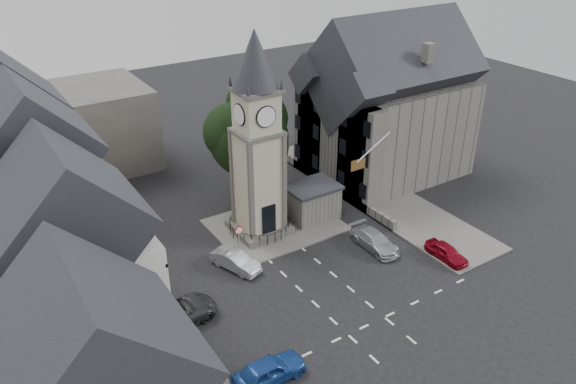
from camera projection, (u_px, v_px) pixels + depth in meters
ground at (316, 281)px, 39.74m from camera, size 120.00×120.00×0.00m
pavement_west at (116, 296)px, 38.19m from camera, size 6.00×30.00×0.14m
pavement_east at (373, 193)px, 51.39m from camera, size 6.00×26.00×0.14m
central_island at (275, 225)px, 46.36m from camera, size 10.00×8.00×0.16m
road_markings at (366, 326)px, 35.66m from camera, size 20.00×8.00×0.01m
clock_tower at (257, 139)px, 41.87m from camera, size 4.86×4.86×16.25m
stone_shelter at (312, 202)px, 46.88m from camera, size 4.30×3.30×3.08m
town_tree at (248, 127)px, 47.08m from camera, size 7.20×7.20×10.80m
warning_sign_post at (239, 236)px, 41.30m from camera, size 0.70×0.19×2.85m
terrace_pink at (20, 167)px, 41.12m from camera, size 8.10×7.60×12.80m
terrace_cream at (44, 213)px, 35.18m from camera, size 8.10×7.60×12.80m
terrace_tudor at (78, 284)px, 29.43m from camera, size 8.10×7.60×12.00m
backdrop_west at (42, 137)px, 52.92m from camera, size 20.00×10.00×8.00m
east_building at (386, 112)px, 52.42m from camera, size 14.40×11.40×12.60m
east_boundary_wall at (335, 188)px, 51.35m from camera, size 0.40×16.00×0.90m
flagpole at (373, 147)px, 43.25m from camera, size 3.68×0.10×2.74m
car_west_blue at (269, 370)px, 31.34m from camera, size 4.37×1.82×1.48m
car_west_silver at (164, 338)px, 33.69m from camera, size 4.29×1.67×1.39m
car_west_grey at (176, 314)px, 35.54m from camera, size 5.58×2.88×1.51m
car_island_silver at (236, 261)px, 40.84m from camera, size 2.71×4.22×1.31m
car_island_east at (374, 240)px, 43.24m from camera, size 1.88×4.56×1.32m
car_east_red at (446, 252)px, 41.90m from camera, size 1.44×3.57×1.22m
pedestrian at (372, 189)px, 50.56m from camera, size 0.64×0.57×1.48m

